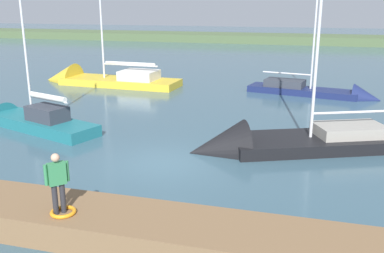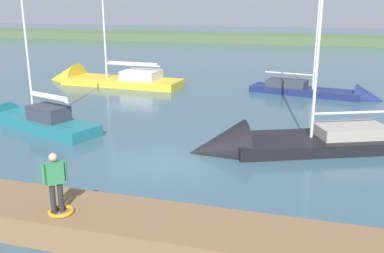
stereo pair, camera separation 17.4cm
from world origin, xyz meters
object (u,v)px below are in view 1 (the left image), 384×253
at_px(life_ring_buoy, 63,212).
at_px(sailboat_near_dock, 96,82).
at_px(sailboat_outer_mooring, 281,147).
at_px(sailboat_inner_slip, 28,123).
at_px(person_on_dock, 57,180).
at_px(sailboat_mid_channel, 321,94).

bearing_deg(life_ring_buoy, sailboat_near_dock, -64.41).
relative_size(sailboat_outer_mooring, sailboat_inner_slip, 1.30).
bearing_deg(sailboat_inner_slip, person_on_dock, 148.55).
bearing_deg(sailboat_inner_slip, sailboat_outer_mooring, -162.17).
xyz_separation_m(sailboat_inner_slip, sailboat_mid_channel, (-14.21, -11.60, -0.04)).
xyz_separation_m(sailboat_outer_mooring, sailboat_near_dock, (14.79, -11.84, 0.07)).
bearing_deg(sailboat_outer_mooring, life_ring_buoy, 37.93).
relative_size(sailboat_near_dock, person_on_dock, 7.26).
xyz_separation_m(sailboat_mid_channel, person_on_dock, (6.68, 20.71, 1.55)).
bearing_deg(life_ring_buoy, person_on_dock, -11.28).
relative_size(sailboat_mid_channel, sailboat_near_dock, 0.75).
relative_size(sailboat_outer_mooring, person_on_dock, 7.46).
bearing_deg(sailboat_near_dock, sailboat_outer_mooring, 144.28).
bearing_deg(sailboat_inner_slip, life_ring_buoy, 148.86).
bearing_deg(sailboat_near_dock, sailboat_inner_slip, 104.15).
height_order(life_ring_buoy, sailboat_near_dock, sailboat_near_dock).
xyz_separation_m(life_ring_buoy, sailboat_near_dock, (9.92, -20.72, -0.64)).
relative_size(sailboat_inner_slip, sailboat_near_dock, 0.79).
distance_m(sailboat_near_dock, person_on_dock, 22.96).
distance_m(sailboat_outer_mooring, person_on_dock, 10.28).
height_order(sailboat_mid_channel, sailboat_near_dock, sailboat_near_dock).
xyz_separation_m(life_ring_buoy, person_on_dock, (0.10, -0.02, 0.88)).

